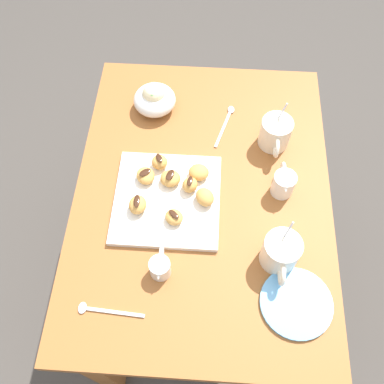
{
  "coord_description": "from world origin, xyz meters",
  "views": [
    {
      "loc": [
        0.57,
        0.01,
        1.75
      ],
      "look_at": [
        0.01,
        -0.03,
        0.76
      ],
      "focal_mm": 39.47,
      "sensor_mm": 36.0,
      "label": 1
    }
  ],
  "objects": [
    {
      "name": "ground_plane",
      "position": [
        0.0,
        0.0,
        0.0
      ],
      "size": [
        8.0,
        8.0,
        0.0
      ],
      "primitive_type": "plane",
      "color": "#423D38"
    },
    {
      "name": "chocolate_drizzle_0",
      "position": [
        -0.02,
        -0.16,
        0.79
      ],
      "size": [
        0.04,
        0.04,
        0.0
      ],
      "primitive_type": "ellipsoid",
      "rotation": [
        0.0,
        0.0,
        5.38
      ],
      "color": "#381E11",
      "rests_on": "beignet_0"
    },
    {
      "name": "chocolate_drizzle_6",
      "position": [
        0.0,
        -0.03,
        0.8
      ],
      "size": [
        0.03,
        0.02,
        0.0
      ],
      "primitive_type": "ellipsoid",
      "rotation": [
        0.0,
        0.0,
        3.03
      ],
      "color": "#381E11",
      "rests_on": "beignet_6"
    },
    {
      "name": "cream_pitcher_white",
      "position": [
        -0.02,
        0.21,
        0.78
      ],
      "size": [
        0.1,
        0.06,
        0.07
      ],
      "color": "silver",
      "rests_on": "dining_table"
    },
    {
      "name": "beignet_3",
      "position": [
        -0.07,
        -0.12,
        0.78
      ],
      "size": [
        0.06,
        0.06,
        0.04
      ],
      "primitive_type": "ellipsoid",
      "rotation": [
        0.0,
        0.0,
        3.61
      ],
      "color": "#D19347",
      "rests_on": "pastry_plate_square"
    },
    {
      "name": "coffee_mug_cream_left",
      "position": [
        -0.18,
        0.2,
        0.79
      ],
      "size": [
        0.13,
        0.09,
        0.14
      ],
      "color": "silver",
      "rests_on": "dining_table"
    },
    {
      "name": "beignet_1",
      "position": [
        -0.02,
        -0.09,
        0.77
      ],
      "size": [
        0.05,
        0.06,
        0.03
      ],
      "primitive_type": "ellipsoid",
      "rotation": [
        0.0,
        0.0,
        6.27
      ],
      "color": "#D19347",
      "rests_on": "pastry_plate_square"
    },
    {
      "name": "chocolate_drizzle_3",
      "position": [
        -0.07,
        -0.12,
        0.8
      ],
      "size": [
        0.03,
        0.03,
        0.0
      ],
      "primitive_type": "ellipsoid",
      "rotation": [
        0.0,
        0.0,
        3.58
      ],
      "color": "#381E11",
      "rests_on": "beignet_3"
    },
    {
      "name": "chocolate_drizzle_1",
      "position": [
        -0.02,
        -0.09,
        0.79
      ],
      "size": [
        0.04,
        0.03,
        0.0
      ],
      "primitive_type": "ellipsoid",
      "rotation": [
        0.0,
        0.0,
        5.96
      ],
      "color": "#381E11",
      "rests_on": "beignet_1"
    },
    {
      "name": "beignet_2",
      "position": [
        0.07,
        -0.17,
        0.78
      ],
      "size": [
        0.06,
        0.05,
        0.04
      ],
      "primitive_type": "ellipsoid",
      "rotation": [
        0.0,
        0.0,
        3.04
      ],
      "color": "#D19347",
      "rests_on": "pastry_plate_square"
    },
    {
      "name": "beignet_0",
      "position": [
        -0.02,
        -0.16,
        0.77
      ],
      "size": [
        0.07,
        0.07,
        0.03
      ],
      "primitive_type": "ellipsoid",
      "rotation": [
        0.0,
        0.0,
        5.21
      ],
      "color": "#D19347",
      "rests_on": "pastry_plate_square"
    },
    {
      "name": "beignet_7",
      "position": [
        0.03,
        0.01,
        0.78
      ],
      "size": [
        0.07,
        0.07,
        0.04
      ],
      "primitive_type": "ellipsoid",
      "rotation": [
        0.0,
        0.0,
        3.71
      ],
      "color": "#D19347",
      "rests_on": "pastry_plate_square"
    },
    {
      "name": "saucer_sky_left",
      "position": [
        0.29,
        0.24,
        0.75
      ],
      "size": [
        0.17,
        0.17,
        0.01
      ],
      "primitive_type": "cylinder",
      "color": "#66A8DB",
      "rests_on": "dining_table"
    },
    {
      "name": "loose_spoon_near_saucer",
      "position": [
        -0.25,
        0.06,
        0.75
      ],
      "size": [
        0.16,
        0.06,
        0.01
      ],
      "color": "silver",
      "rests_on": "dining_table"
    },
    {
      "name": "loose_spoon_by_plate",
      "position": [
        0.34,
        -0.22,
        0.75
      ],
      "size": [
        0.03,
        0.16,
        0.01
      ],
      "color": "silver",
      "rests_on": "dining_table"
    },
    {
      "name": "dining_table",
      "position": [
        0.0,
        0.0,
        0.59
      ],
      "size": [
        0.95,
        0.7,
        0.74
      ],
      "color": "#935628",
      "rests_on": "ground_plane"
    },
    {
      "name": "coffee_mug_cream_right",
      "position": [
        0.18,
        0.2,
        0.79
      ],
      "size": [
        0.13,
        0.09,
        0.14
      ],
      "color": "silver",
      "rests_on": "dining_table"
    },
    {
      "name": "ice_cream_bowl",
      "position": [
        -0.29,
        -0.16,
        0.78
      ],
      "size": [
        0.13,
        0.13,
        0.09
      ],
      "color": "silver",
      "rests_on": "dining_table"
    },
    {
      "name": "beignet_5",
      "position": [
        -0.04,
        -0.01,
        0.78
      ],
      "size": [
        0.05,
        0.06,
        0.03
      ],
      "primitive_type": "ellipsoid",
      "rotation": [
        0.0,
        0.0,
        3.09
      ],
      "color": "#D19347",
      "rests_on": "pastry_plate_square"
    },
    {
      "name": "pastry_plate_square",
      "position": [
        0.03,
        -0.09,
        0.75
      ],
      "size": [
        0.28,
        0.28,
        0.02
      ],
      "primitive_type": "cube",
      "color": "silver",
      "rests_on": "dining_table"
    },
    {
      "name": "chocolate_sauce_pitcher",
      "position": [
        0.23,
        -0.09,
        0.77
      ],
      "size": [
        0.09,
        0.05,
        0.06
      ],
      "color": "silver",
      "rests_on": "dining_table"
    },
    {
      "name": "chocolate_drizzle_4",
      "position": [
        0.1,
        -0.07,
        0.79
      ],
      "size": [
        0.03,
        0.03,
        0.0
      ],
      "primitive_type": "ellipsoid",
      "rotation": [
        0.0,
        0.0,
        3.95
      ],
      "color": "#381E11",
      "rests_on": "beignet_4"
    },
    {
      "name": "beignet_4",
      "position": [
        0.1,
        -0.07,
        0.77
      ],
      "size": [
        0.06,
        0.06,
        0.03
      ],
      "primitive_type": "ellipsoid",
      "rotation": [
        0.0,
        0.0,
        4.05
      ],
      "color": "#D19347",
      "rests_on": "pastry_plate_square"
    },
    {
      "name": "beignet_6",
      "position": [
        0.0,
        -0.03,
        0.78
      ],
      "size": [
        0.06,
        0.05,
        0.04
      ],
      "primitive_type": "ellipsoid",
      "rotation": [
        0.0,
        0.0,
        2.72
      ],
      "color": "#D19347",
      "rests_on": "pastry_plate_square"
    },
    {
      "name": "chocolate_drizzle_2",
      "position": [
        0.07,
        -0.17,
        0.8
      ],
      "size": [
        0.04,
        0.02,
        0.0
      ],
      "primitive_type": "ellipsoid",
      "rotation": [
        0.0,
        0.0,
        3.18
      ],
      "color": "#381E11",
      "rests_on": "beignet_2"
    }
  ]
}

